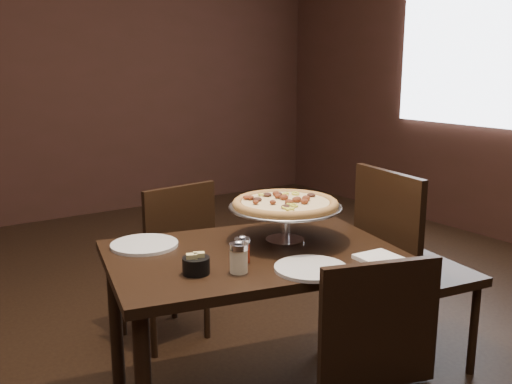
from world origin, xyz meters
TOP-DOWN VIEW (x-y plane):
  - room at (0.06, 0.03)m, footprint 6.04×7.04m
  - dining_table at (0.06, 0.03)m, footprint 1.23×0.95m
  - pizza_stand at (0.25, 0.06)m, footprint 0.46×0.46m
  - parmesan_shaker at (-0.10, -0.13)m, footprint 0.07×0.07m
  - pepper_flake_shaker at (-0.04, -0.05)m, footprint 0.06×0.06m
  - packet_caddy at (-0.23, -0.06)m, footprint 0.10×0.10m
  - napkin_stack at (0.39, -0.32)m, footprint 0.15×0.15m
  - plate_left at (-0.26, 0.32)m, footprint 0.26×0.26m
  - plate_near at (0.12, -0.26)m, footprint 0.26×0.26m
  - serving_spatula at (0.12, 0.04)m, footprint 0.17×0.17m
  - chair_far at (0.06, 0.76)m, footprint 0.43×0.43m
  - chair_side at (0.83, -0.08)m, footprint 0.50×0.50m

SIDE VIEW (x-z plane):
  - chair_far at x=0.06m, z-range 0.04..0.87m
  - chair_side at x=0.83m, z-range 0.04..0.99m
  - dining_table at x=0.06m, z-range 0.25..0.94m
  - plate_near at x=0.12m, z-range 0.68..0.70m
  - plate_left at x=-0.26m, z-range 0.68..0.70m
  - napkin_stack at x=0.39m, z-range 0.68..0.70m
  - packet_caddy at x=-0.23m, z-range 0.68..0.75m
  - pepper_flake_shaker at x=-0.04m, z-range 0.68..0.78m
  - parmesan_shaker at x=-0.10m, z-range 0.68..0.80m
  - serving_spatula at x=0.12m, z-range 0.82..0.85m
  - pizza_stand at x=0.25m, z-range 0.74..0.93m
  - room at x=0.06m, z-range -0.02..2.82m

